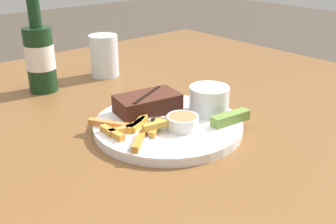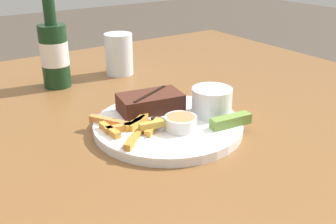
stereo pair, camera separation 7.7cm
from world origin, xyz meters
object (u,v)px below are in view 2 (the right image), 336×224
at_px(dinner_plate, 168,125).
at_px(drinking_glass, 119,54).
at_px(knife_utensil, 150,117).
at_px(dipping_sauce_cup, 181,122).
at_px(steak_portion, 152,102).
at_px(coleslaw_cup, 212,100).
at_px(pickle_spear, 231,121).
at_px(beer_bottle, 54,52).
at_px(fork_utensil, 145,135).

bearing_deg(dinner_plate, drinking_glass, 76.29).
height_order(dinner_plate, knife_utensil, knife_utensil).
bearing_deg(dipping_sauce_cup, knife_utensil, 107.93).
height_order(steak_portion, coleslaw_cup, coleslaw_cup).
distance_m(steak_portion, coleslaw_cup, 0.12).
height_order(steak_portion, pickle_spear, steak_portion).
relative_size(steak_portion, drinking_glass, 1.24).
relative_size(coleslaw_cup, drinking_glass, 0.72).
bearing_deg(dipping_sauce_cup, dinner_plate, 92.18).
bearing_deg(knife_utensil, coleslaw_cup, -125.53).
xyz_separation_m(pickle_spear, beer_bottle, (-0.18, 0.46, 0.06)).
relative_size(coleslaw_cup, dipping_sauce_cup, 1.35).
relative_size(dinner_plate, knife_utensil, 1.79).
xyz_separation_m(coleslaw_cup, pickle_spear, (-0.01, -0.06, -0.02)).
bearing_deg(fork_utensil, dipping_sauce_cup, -32.18).
relative_size(fork_utensil, drinking_glass, 1.13).
bearing_deg(steak_portion, coleslaw_cup, -43.39).
height_order(fork_utensil, knife_utensil, knife_utensil).
distance_m(coleslaw_cup, fork_utensil, 0.17).
xyz_separation_m(dinner_plate, steak_portion, (0.00, 0.07, 0.03)).
bearing_deg(dipping_sauce_cup, coleslaw_cup, 13.25).
relative_size(pickle_spear, drinking_glass, 0.76).
height_order(dinner_plate, pickle_spear, pickle_spear).
xyz_separation_m(coleslaw_cup, beer_bottle, (-0.18, 0.39, 0.04)).
distance_m(pickle_spear, beer_bottle, 0.50).
bearing_deg(beer_bottle, pickle_spear, -68.72).
distance_m(dinner_plate, fork_utensil, 0.08).
bearing_deg(knife_utensil, beer_bottle, -0.42).
relative_size(dinner_plate, beer_bottle, 1.15).
distance_m(dipping_sauce_cup, beer_bottle, 0.43).
relative_size(coleslaw_cup, beer_bottle, 0.32).
bearing_deg(steak_portion, beer_bottle, 106.90).
distance_m(fork_utensil, drinking_glass, 0.44).
xyz_separation_m(knife_utensil, beer_bottle, (-0.07, 0.34, 0.07)).
xyz_separation_m(steak_portion, pickle_spear, (0.08, -0.15, -0.01)).
bearing_deg(beer_bottle, dipping_sauce_cup, -77.56).
relative_size(dipping_sauce_cup, pickle_spear, 0.70).
xyz_separation_m(dinner_plate, drinking_glass, (0.09, 0.38, 0.05)).
bearing_deg(pickle_spear, drinking_glass, 89.61).
bearing_deg(fork_utensil, dinner_plate, 0.00).
relative_size(fork_utensil, knife_utensil, 0.78).
relative_size(steak_portion, pickle_spear, 1.62).
relative_size(dipping_sauce_cup, drinking_glass, 0.54).
bearing_deg(drinking_glass, beer_bottle, -179.41).
bearing_deg(fork_utensil, steak_portion, 29.00).
xyz_separation_m(coleslaw_cup, dipping_sauce_cup, (-0.09, -0.02, -0.02)).
distance_m(dipping_sauce_cup, drinking_glass, 0.43).
height_order(beer_bottle, drinking_glass, beer_bottle).
xyz_separation_m(dipping_sauce_cup, fork_utensil, (-0.07, 0.01, -0.01)).
height_order(pickle_spear, beer_bottle, beer_bottle).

